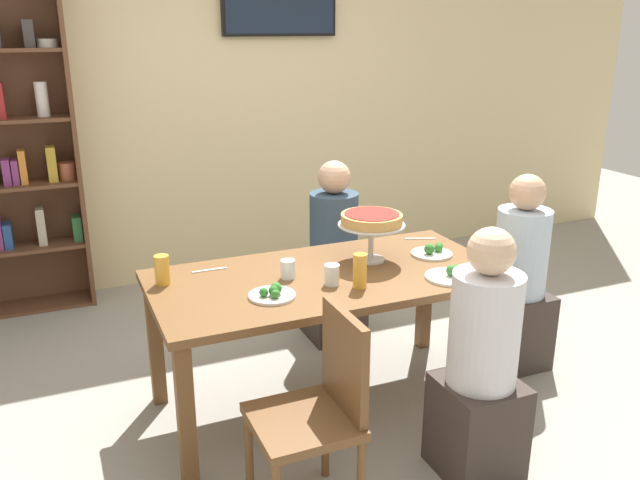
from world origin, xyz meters
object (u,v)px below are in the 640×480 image
(chair_near_left, at_px, (319,406))
(deep_dish_pizza_stand, at_px, (372,222))
(diner_far_right, at_px, (334,264))
(dining_table, at_px, (328,291))
(water_glass_clear_far, at_px, (332,275))
(television, at_px, (280,1))
(diner_near_right, at_px, (481,373))
(cutlery_knife_near, at_px, (209,270))
(water_glass_clear_near, at_px, (288,269))
(beer_glass_amber_short, at_px, (360,271))
(cutlery_fork_near, at_px, (420,239))
(beer_glass_amber_tall, at_px, (162,270))
(salad_plate_spare, at_px, (432,252))
(salad_plate_far_diner, at_px, (272,294))
(salad_plate_near_diner, at_px, (451,275))
(diner_head_east, at_px, (518,287))

(chair_near_left, distance_m, deep_dish_pizza_stand, 1.12)
(diner_far_right, xyz_separation_m, chair_near_left, (-0.71, -1.44, -0.01))
(dining_table, distance_m, water_glass_clear_far, 0.19)
(television, height_order, chair_near_left, television)
(diner_near_right, xyz_separation_m, deep_dish_pizza_stand, (-0.10, 0.85, 0.46))
(chair_near_left, bearing_deg, cutlery_knife_near, 10.56)
(water_glass_clear_far, bearing_deg, water_glass_clear_near, 135.31)
(dining_table, height_order, cutlery_knife_near, cutlery_knife_near)
(cutlery_knife_near, bearing_deg, diner_near_right, 131.87)
(dining_table, relative_size, beer_glass_amber_short, 10.46)
(water_glass_clear_far, bearing_deg, cutlery_fork_near, 30.02)
(beer_glass_amber_tall, relative_size, cutlery_fork_near, 0.81)
(dining_table, relative_size, salad_plate_spare, 7.91)
(beer_glass_amber_short, distance_m, water_glass_clear_far, 0.14)
(water_glass_clear_near, bearing_deg, water_glass_clear_far, -44.69)
(television, bearing_deg, chair_near_left, -107.29)
(salad_plate_far_diner, bearing_deg, water_glass_clear_near, 53.25)
(deep_dish_pizza_stand, distance_m, salad_plate_near_diner, 0.49)
(diner_near_right, bearing_deg, cutlery_fork_near, -17.26)
(diner_near_right, relative_size, cutlery_fork_near, 6.39)
(deep_dish_pizza_stand, height_order, salad_plate_spare, deep_dish_pizza_stand)
(dining_table, xyz_separation_m, salad_plate_spare, (0.64, 0.04, 0.11))
(salad_plate_spare, bearing_deg, water_glass_clear_near, -179.30)
(chair_near_left, height_order, beer_glass_amber_tall, beer_glass_amber_tall)
(diner_far_right, distance_m, beer_glass_amber_tall, 1.31)
(water_glass_clear_far, relative_size, cutlery_fork_near, 0.56)
(dining_table, bearing_deg, deep_dish_pizza_stand, 18.42)
(diner_far_right, height_order, cutlery_knife_near, diner_far_right)
(water_glass_clear_far, bearing_deg, diner_far_right, 65.18)
(beer_glass_amber_short, xyz_separation_m, cutlery_knife_near, (-0.60, 0.50, -0.08))
(beer_glass_amber_short, xyz_separation_m, water_glass_clear_far, (-0.11, 0.09, -0.03))
(television, height_order, water_glass_clear_near, television)
(diner_near_right, height_order, chair_near_left, diner_near_right)
(diner_far_right, bearing_deg, salad_plate_far_diner, -38.30)
(salad_plate_near_diner, height_order, water_glass_clear_near, water_glass_clear_near)
(salad_plate_far_diner, bearing_deg, salad_plate_near_diner, -7.35)
(water_glass_clear_far, xyz_separation_m, cutlery_fork_near, (0.76, 0.44, -0.05))
(television, relative_size, water_glass_clear_near, 9.63)
(salad_plate_spare, distance_m, beer_glass_amber_tall, 1.42)
(deep_dish_pizza_stand, xyz_separation_m, beer_glass_amber_short, (-0.22, -0.31, -0.13))
(chair_near_left, distance_m, beer_glass_amber_short, 0.72)
(diner_head_east, bearing_deg, salad_plate_near_diner, 21.93)
(beer_glass_amber_short, distance_m, water_glass_clear_near, 0.37)
(chair_near_left, bearing_deg, salad_plate_far_diner, 0.36)
(television, distance_m, beer_glass_amber_tall, 2.65)
(diner_near_right, relative_size, salad_plate_spare, 5.20)
(diner_head_east, distance_m, cutlery_knife_near, 1.76)
(diner_far_right, bearing_deg, water_glass_clear_far, -24.82)
(dining_table, distance_m, diner_head_east, 1.20)
(diner_near_right, distance_m, chair_near_left, 0.74)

